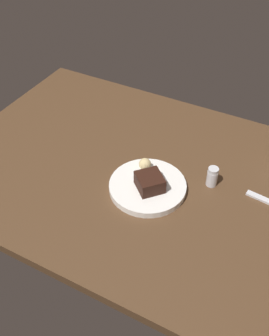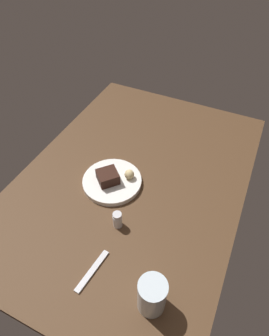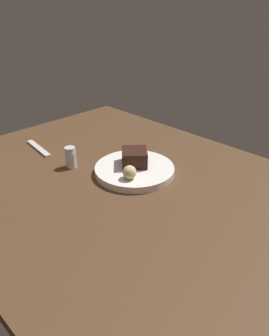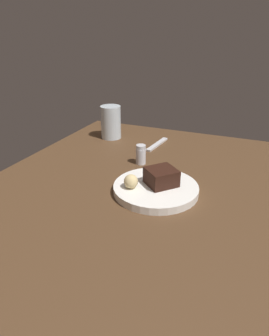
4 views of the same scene
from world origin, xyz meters
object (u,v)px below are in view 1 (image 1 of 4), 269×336
at_px(dessert_plate, 148,187).
at_px(bread_roll, 145,164).
at_px(salt_shaker, 212,177).
at_px(chocolate_cake_slice, 150,182).

relative_size(dessert_plate, bread_roll, 6.12).
bearing_deg(salt_shaker, dessert_plate, -146.11).
distance_m(dessert_plate, salt_shaker, 0.19).
bearing_deg(dessert_plate, salt_shaker, 33.89).
bearing_deg(bread_roll, dessert_plate, -56.11).
bearing_deg(salt_shaker, chocolate_cake_slice, -141.57).
height_order(chocolate_cake_slice, bread_roll, chocolate_cake_slice).
xyz_separation_m(dessert_plate, salt_shaker, (0.16, 0.11, 0.02)).
bearing_deg(chocolate_cake_slice, salt_shaker, 38.43).
xyz_separation_m(dessert_plate, bread_roll, (-0.04, 0.06, 0.03)).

